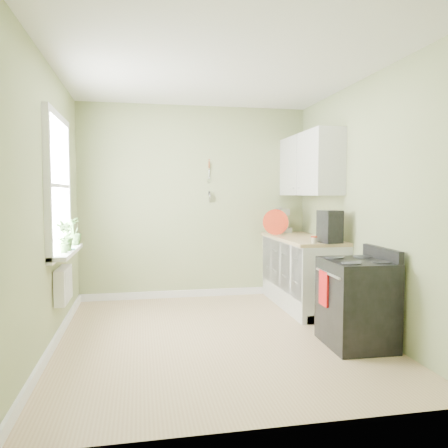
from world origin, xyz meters
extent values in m
cube|color=tan|center=(0.00, 0.00, -0.01)|extent=(3.20, 3.60, 0.02)
cube|color=white|center=(0.00, 0.00, 2.71)|extent=(3.20, 3.60, 0.02)
cube|color=#97A16D|center=(0.00, 1.81, 1.35)|extent=(3.20, 0.02, 2.70)
cube|color=#97A16D|center=(-1.61, 0.00, 1.35)|extent=(0.02, 3.60, 2.70)
cube|color=#97A16D|center=(1.61, 0.00, 1.35)|extent=(0.02, 3.60, 2.70)
cube|color=silver|center=(1.30, 1.00, 0.43)|extent=(0.60, 1.60, 0.87)
cube|color=tan|center=(1.29, 1.00, 0.89)|extent=(0.64, 1.60, 0.04)
cube|color=silver|center=(1.43, 1.10, 1.85)|extent=(0.35, 1.40, 0.80)
cube|color=white|center=(-1.59, 0.30, 1.55)|extent=(0.02, 1.00, 1.30)
cube|color=white|center=(-1.57, 0.30, 2.24)|extent=(0.06, 1.14, 0.07)
cube|color=white|center=(-1.57, 0.30, 0.86)|extent=(0.06, 1.14, 0.07)
cube|color=white|center=(-1.57, 0.30, 1.55)|extent=(0.04, 1.00, 0.04)
cube|color=white|center=(-1.51, 0.30, 0.88)|extent=(0.18, 1.14, 0.04)
cube|color=white|center=(-1.54, 0.25, 0.55)|extent=(0.12, 0.50, 0.35)
cylinder|color=tan|center=(0.20, 1.78, 1.88)|extent=(0.02, 0.02, 0.10)
cylinder|color=silver|center=(0.20, 1.78, 1.76)|extent=(0.01, 0.01, 0.16)
cylinder|color=silver|center=(0.20, 1.78, 1.42)|extent=(0.01, 0.14, 0.14)
cube|color=black|center=(1.27, -0.51, 0.40)|extent=(0.60, 0.69, 0.80)
cube|color=black|center=(1.27, -0.51, 0.82)|extent=(0.60, 0.69, 0.03)
cube|color=black|center=(1.53, -0.51, 0.89)|extent=(0.07, 0.68, 0.12)
cylinder|color=#B2B2B7|center=(0.98, -0.51, 0.71)|extent=(0.04, 0.55, 0.02)
cube|color=#AA1314|center=(0.98, -0.42, 0.55)|extent=(0.03, 0.20, 0.34)
cube|color=#B2B2B7|center=(1.27, 1.72, 0.95)|extent=(0.20, 0.30, 0.08)
cube|color=#B2B2B7|center=(1.27, 1.85, 1.08)|extent=(0.12, 0.08, 0.21)
cube|color=#B2B2B7|center=(1.27, 1.74, 1.21)|extent=(0.14, 0.29, 0.10)
sphere|color=#B2B2B7|center=(1.27, 1.85, 1.24)|extent=(0.12, 0.12, 0.12)
cylinder|color=silver|center=(1.27, 1.66, 1.01)|extent=(0.16, 0.16, 0.14)
cylinder|color=silver|center=(1.13, 1.60, 0.99)|extent=(0.11, 0.11, 0.15)
cone|color=silver|center=(1.13, 1.60, 1.08)|extent=(0.11, 0.11, 0.04)
cylinder|color=silver|center=(1.05, 1.60, 1.01)|extent=(0.11, 0.03, 0.08)
cube|color=black|center=(1.36, 0.30, 1.10)|extent=(0.25, 0.27, 0.37)
cylinder|color=black|center=(1.33, 0.30, 0.98)|extent=(0.12, 0.12, 0.13)
cylinder|color=red|center=(1.05, 1.36, 1.09)|extent=(0.36, 0.11, 0.35)
cylinder|color=#B2A88B|center=(1.17, 0.30, 0.94)|extent=(0.07, 0.07, 0.07)
cylinder|color=red|center=(1.17, 0.30, 0.98)|extent=(0.07, 0.07, 0.01)
imported|color=#4D7C39|center=(-1.50, 0.07, 1.06)|extent=(0.20, 0.20, 0.32)
imported|color=#4D7C39|center=(-1.50, 0.23, 1.05)|extent=(0.19, 0.20, 0.30)
imported|color=#4D7C39|center=(-1.50, 0.74, 1.05)|extent=(0.23, 0.23, 0.31)
camera|label=1|loc=(-0.77, -4.34, 1.47)|focal=35.00mm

